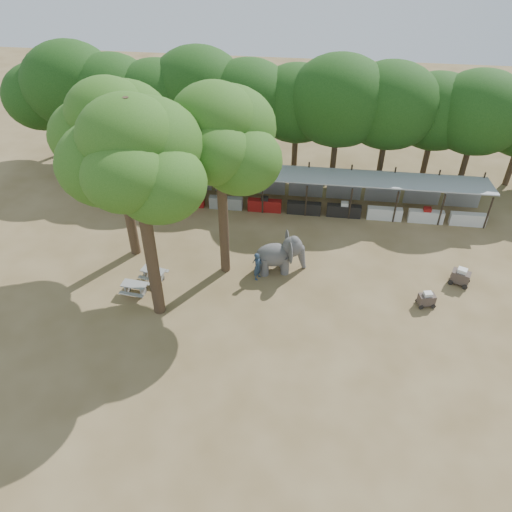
# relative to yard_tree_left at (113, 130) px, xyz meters

# --- Properties ---
(ground) EXTENTS (100.00, 100.00, 0.00)m
(ground) POSITION_rel_yard_tree_left_xyz_m (9.13, -7.19, -8.20)
(ground) COLOR brown
(ground) RESTS_ON ground
(vendor_stalls) EXTENTS (28.00, 2.99, 2.80)m
(vendor_stalls) POSITION_rel_yard_tree_left_xyz_m (9.13, 6.65, -7.02)
(vendor_stalls) COLOR #93959A
(vendor_stalls) RESTS_ON ground
(yard_tree_left) EXTENTS (7.10, 6.90, 11.02)m
(yard_tree_left) POSITION_rel_yard_tree_left_xyz_m (0.00, 0.00, 0.00)
(yard_tree_left) COLOR #332316
(yard_tree_left) RESTS_ON ground
(yard_tree_center) EXTENTS (7.10, 6.90, 12.04)m
(yard_tree_center) POSITION_rel_yard_tree_left_xyz_m (3.00, -5.00, 1.01)
(yard_tree_center) COLOR #332316
(yard_tree_center) RESTS_ON ground
(yard_tree_back) EXTENTS (7.10, 6.90, 11.36)m
(yard_tree_back) POSITION_rel_yard_tree_left_xyz_m (6.00, -1.00, 0.34)
(yard_tree_back) COLOR #332316
(yard_tree_back) RESTS_ON ground
(backdrop_trees) EXTENTS (46.46, 5.95, 8.33)m
(backdrop_trees) POSITION_rel_yard_tree_left_xyz_m (9.13, 11.81, -2.69)
(backdrop_trees) COLOR #332316
(backdrop_trees) RESTS_ON ground
(elephant) EXTENTS (3.25, 2.40, 2.41)m
(elephant) POSITION_rel_yard_tree_left_xyz_m (9.43, -0.79, -6.99)
(elephant) COLOR #484545
(elephant) RESTS_ON ground
(handler) EXTENTS (0.65, 0.77, 1.82)m
(handler) POSITION_rel_yard_tree_left_xyz_m (8.18, -1.76, -7.29)
(handler) COLOR #26384C
(handler) RESTS_ON ground
(picnic_table_near) EXTENTS (1.59, 1.46, 0.73)m
(picnic_table_near) POSITION_rel_yard_tree_left_xyz_m (1.38, -4.02, -7.72)
(picnic_table_near) COLOR gray
(picnic_table_near) RESTS_ON ground
(picnic_table_far) EXTENTS (1.69, 1.59, 0.71)m
(picnic_table_far) POSITION_rel_yard_tree_left_xyz_m (2.07, -2.64, -7.73)
(picnic_table_far) COLOR gray
(picnic_table_far) RESTS_ON ground
(cart_front) EXTENTS (1.09, 0.84, 0.95)m
(cart_front) POSITION_rel_yard_tree_left_xyz_m (17.81, -2.90, -7.73)
(cart_front) COLOR #3A2E28
(cart_front) RESTS_ON ground
(cart_back) EXTENTS (1.33, 1.12, 1.11)m
(cart_back) POSITION_rel_yard_tree_left_xyz_m (20.02, -0.74, -7.65)
(cart_back) COLOR #3A2E28
(cart_back) RESTS_ON ground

